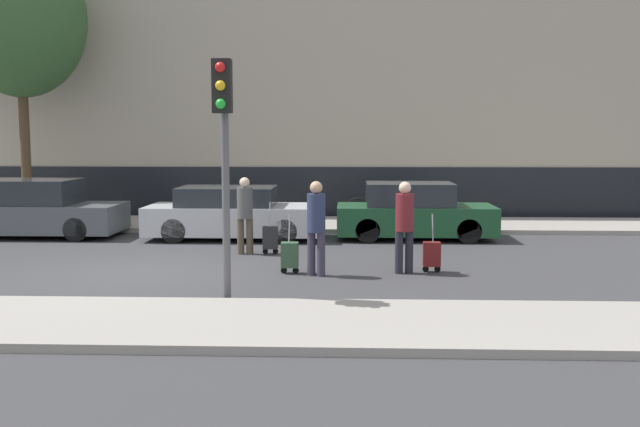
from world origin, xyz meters
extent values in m
plane|color=#38383A|center=(0.00, 0.00, 0.00)|extent=(80.00, 80.00, 0.00)
cube|color=gray|center=(0.00, -3.75, 0.06)|extent=(28.00, 2.50, 0.12)
cube|color=gray|center=(0.00, 7.00, 0.06)|extent=(28.00, 3.00, 0.12)
cube|color=#A89E8C|center=(0.00, 10.48, 6.53)|extent=(28.00, 2.56, 13.06)
cube|color=black|center=(0.00, 9.18, 0.80)|extent=(27.44, 0.06, 1.60)
cube|color=#4C5156|center=(-3.98, 4.70, 0.49)|extent=(4.31, 1.86, 0.70)
cube|color=#23282D|center=(-4.15, 4.70, 1.16)|extent=(2.37, 1.63, 0.63)
cylinder|color=black|center=(-2.64, 3.87, 0.30)|extent=(0.60, 0.18, 0.60)
cylinder|color=black|center=(-2.64, 5.54, 0.30)|extent=(0.60, 0.18, 0.60)
cylinder|color=black|center=(-5.32, 5.54, 0.30)|extent=(0.60, 0.18, 0.60)
cube|color=#B7BABF|center=(1.16, 4.52, 0.49)|extent=(4.33, 1.80, 0.70)
cube|color=#23282D|center=(0.98, 4.52, 1.08)|extent=(2.38, 1.58, 0.47)
cylinder|color=black|center=(2.50, 3.71, 0.30)|extent=(0.60, 0.18, 0.60)
cylinder|color=black|center=(2.50, 5.33, 0.30)|extent=(0.60, 0.18, 0.60)
cylinder|color=black|center=(-0.19, 3.71, 0.30)|extent=(0.60, 0.18, 0.60)
cylinder|color=black|center=(-0.19, 5.33, 0.30)|extent=(0.60, 0.18, 0.60)
cube|color=#194728|center=(5.70, 4.69, 0.49)|extent=(3.91, 1.70, 0.70)
cube|color=#23282D|center=(5.54, 4.69, 1.13)|extent=(2.15, 1.50, 0.57)
cylinder|color=black|center=(6.91, 3.93, 0.30)|extent=(0.60, 0.18, 0.60)
cylinder|color=black|center=(6.91, 5.45, 0.30)|extent=(0.60, 0.18, 0.60)
cylinder|color=black|center=(4.49, 3.93, 0.30)|extent=(0.60, 0.18, 0.60)
cylinder|color=black|center=(4.49, 5.45, 0.30)|extent=(0.60, 0.18, 0.60)
cylinder|color=#4C4233|center=(1.86, 2.23, 0.39)|extent=(0.15, 0.15, 0.78)
cylinder|color=#4C4233|center=(1.66, 2.22, 0.39)|extent=(0.15, 0.15, 0.78)
cylinder|color=#4C4C4C|center=(1.76, 2.22, 1.12)|extent=(0.34, 0.34, 0.68)
sphere|color=beige|center=(1.76, 2.22, 1.57)|extent=(0.22, 0.22, 0.22)
cube|color=#262628|center=(2.31, 2.24, 0.37)|extent=(0.32, 0.24, 0.49)
cylinder|color=black|center=(2.20, 2.24, 0.06)|extent=(0.12, 0.03, 0.12)
cylinder|color=black|center=(2.42, 2.24, 0.06)|extent=(0.12, 0.03, 0.12)
cylinder|color=gray|center=(2.31, 2.17, 0.89)|extent=(0.02, 0.19, 0.53)
cylinder|color=#383347|center=(3.33, -0.10, 0.41)|extent=(0.15, 0.15, 0.82)
cylinder|color=#383347|center=(3.51, -0.18, 0.41)|extent=(0.15, 0.15, 0.82)
cylinder|color=#283351|center=(3.42, -0.14, 1.17)|extent=(0.34, 0.34, 0.71)
sphere|color=tan|center=(3.42, -0.14, 1.64)|extent=(0.23, 0.23, 0.23)
cube|color=#335138|center=(2.91, 0.07, 0.36)|extent=(0.32, 0.24, 0.47)
cylinder|color=black|center=(2.80, 0.07, 0.06)|extent=(0.12, 0.03, 0.12)
cylinder|color=black|center=(3.02, 0.07, 0.06)|extent=(0.12, 0.03, 0.12)
cylinder|color=gray|center=(2.91, 0.00, 0.87)|extent=(0.02, 0.19, 0.53)
cylinder|color=#23232D|center=(5.16, 0.19, 0.40)|extent=(0.15, 0.15, 0.81)
cylinder|color=#23232D|center=(4.97, 0.15, 0.40)|extent=(0.15, 0.15, 0.81)
cylinder|color=maroon|center=(5.07, 0.17, 1.16)|extent=(0.34, 0.34, 0.70)
sphere|color=beige|center=(5.07, 0.17, 1.62)|extent=(0.23, 0.23, 0.23)
cube|color=maroon|center=(5.60, 0.30, 0.35)|extent=(0.32, 0.24, 0.46)
cylinder|color=black|center=(5.49, 0.30, 0.06)|extent=(0.12, 0.03, 0.12)
cylinder|color=black|center=(5.71, 0.30, 0.06)|extent=(0.12, 0.03, 0.12)
cylinder|color=gray|center=(5.60, 0.22, 0.85)|extent=(0.02, 0.19, 0.53)
cylinder|color=#515154|center=(2.12, -2.25, 1.86)|extent=(0.12, 0.12, 3.73)
cube|color=black|center=(2.12, -2.43, 3.33)|extent=(0.28, 0.24, 0.80)
sphere|color=red|center=(2.12, -2.58, 3.59)|extent=(0.15, 0.15, 0.15)
sphere|color=gold|center=(2.12, -2.58, 3.33)|extent=(0.15, 0.15, 0.15)
sphere|color=green|center=(2.12, -2.58, 3.06)|extent=(0.15, 0.15, 0.15)
torus|color=black|center=(5.33, 6.94, 0.48)|extent=(0.72, 0.06, 0.72)
torus|color=black|center=(4.28, 6.94, 0.48)|extent=(0.72, 0.06, 0.72)
cylinder|color=maroon|center=(4.80, 6.94, 0.68)|extent=(1.00, 0.05, 0.05)
cylinder|color=maroon|center=(4.61, 6.94, 0.88)|extent=(0.04, 0.04, 0.40)
cylinder|color=#4C3826|center=(-5.33, 7.18, 2.18)|extent=(0.28, 0.28, 4.11)
ellipsoid|color=#33562D|center=(-5.33, 7.18, 5.93)|extent=(3.70, 3.70, 4.52)
camera|label=1|loc=(4.00, -13.13, 2.61)|focal=40.00mm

